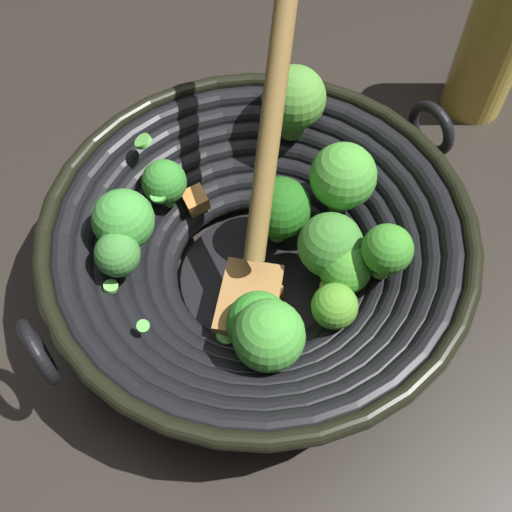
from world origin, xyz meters
TOP-DOWN VIEW (x-y plane):
  - ground_plane at (0.00, 0.00)m, footprint 4.00×4.00m
  - wok at (-0.00, 0.00)m, footprint 0.36×0.39m
  - cooking_oil_bottle at (-0.17, 0.29)m, footprint 0.07×0.07m

SIDE VIEW (x-z plane):
  - ground_plane at x=0.00m, z-range 0.00..0.00m
  - wok at x=0.00m, z-range -0.07..0.20m
  - cooking_oil_bottle at x=-0.17m, z-range -0.02..0.19m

